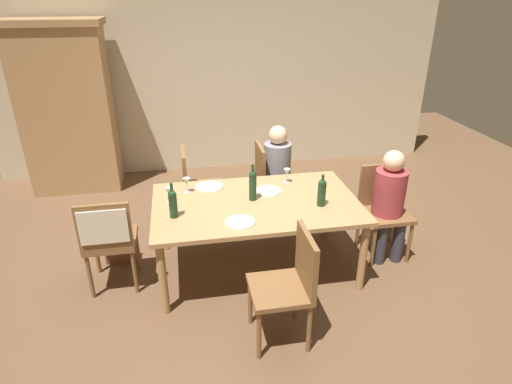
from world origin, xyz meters
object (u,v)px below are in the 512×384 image
Objects in this scene: chair_right_end at (383,204)px; chair_left_end at (107,234)px; wine_bottle_tall_green at (322,192)px; wine_glass_near_right at (287,173)px; dinner_plate_host at (240,222)px; wine_bottle_dark_red at (173,203)px; handbag at (120,252)px; chair_far_left at (196,183)px; wine_glass_centre at (169,192)px; dining_table at (256,208)px; person_man_bearded at (279,167)px; armoire_cabinet at (67,109)px; wine_bottle_short_olive at (253,184)px; dinner_plate_guest_right at (268,191)px; wine_glass_near_left at (187,182)px; chair_far_right at (270,177)px; chair_near at (291,280)px; person_woman_host at (390,198)px; dinner_plate_guest_left at (209,187)px.

chair_left_end is at bearing 4.56° from chair_right_end.
chair_left_end is 1.91m from wine_bottle_tall_green.
dinner_plate_host is (-0.59, -0.73, -0.10)m from wine_glass_near_right.
handbag is at bearing 138.92° from wine_bottle_dark_red.
chair_far_left is 6.17× the size of wine_glass_centre.
person_man_bearded reaches higher than dining_table.
dining_table is at bearing -48.69° from armoire_cabinet.
chair_right_end is at bearing 1.54° from wine_bottle_short_olive.
handbag is at bearing 174.01° from dinner_plate_guest_right.
wine_bottle_short_olive is 1.25× the size of handbag.
dining_table is 2.05× the size of chair_right_end.
wine_bottle_short_olive is at bearing -24.58° from wine_glass_near_left.
chair_left_end is at bearing -154.32° from wine_glass_centre.
armoire_cabinet is at bearing 106.39° from chair_left_end.
chair_far_left reaches higher than dinner_plate_host.
dinner_plate_guest_right is (0.17, 0.14, -0.15)m from wine_bottle_short_olive.
chair_left_end is 0.64m from wine_glass_centre.
chair_left_end is 3.63× the size of dinner_plate_host.
wine_bottle_tall_green is at bearing -17.07° from dining_table.
dinner_plate_guest_right is (2.20, -2.13, -0.37)m from armoire_cabinet.
wine_bottle_tall_green is (0.23, -1.13, 0.33)m from chair_far_right.
dining_table is 1.09m from chair_far_left.
handbag is (-1.12, 0.71, -0.62)m from dinner_plate_host.
dining_table is 2.05× the size of chair_near.
wine_glass_near_right is 0.31m from dinner_plate_guest_right.
chair_right_end is 3.73× the size of dinner_plate_guest_right.
chair_right_end is 2.90× the size of wine_bottle_dark_red.
wine_glass_near_left is (-1.18, 0.50, -0.03)m from wine_bottle_tall_green.
handbag is at bearing 164.50° from wine_bottle_tall_green.
chair_far_right is 3.06× the size of wine_bottle_tall_green.
chair_right_end is 1.19m from dinner_plate_guest_right.
wine_bottle_tall_green reaches higher than chair_left_end.
chair_near is 3.29× the size of handbag.
chair_left_end reaches higher than wine_glass_near_left.
armoire_cabinet is 2.81m from wine_bottle_dark_red.
wine_bottle_dark_red is (-0.75, -0.15, 0.20)m from dining_table.
armoire_cabinet reaches higher than wine_bottle_tall_green.
wine_glass_near_right is at bearing -22.87° from person_woman_host.
wine_glass_near_left is at bearing -10.19° from person_woman_host.
person_man_bearded is (2.49, -1.37, -0.44)m from armoire_cabinet.
chair_left_end is 3.06× the size of wine_bottle_tall_green.
wine_glass_centre is (-0.87, 1.09, 0.30)m from chair_near.
person_man_bearded is (-0.87, 0.87, 0.12)m from chair_right_end.
person_man_bearded reaches higher than person_woman_host.
person_woman_host is at bearing 45.15° from chair_far_right.
wine_glass_near_left is at bearing -161.15° from dinner_plate_guest_left.
dinner_plate_guest_left and dinner_plate_guest_right have the same top height.
wine_glass_near_left reaches higher than handbag.
armoire_cabinet reaches higher than dinner_plate_guest_right.
dinner_plate_guest_left is (0.22, 0.07, -0.10)m from wine_glass_near_left.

